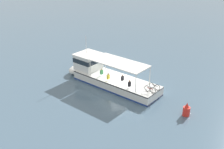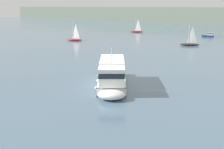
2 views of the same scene
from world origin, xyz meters
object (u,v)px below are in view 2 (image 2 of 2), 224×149
at_px(sailboat_near_port, 74,39).
at_px(ferry_main, 112,80).
at_px(sailboat_off_stern, 190,44).
at_px(motorboat_mid_channel, 209,35).
at_px(channel_buoy, 116,65).
at_px(sailboat_near_starboard, 137,31).

bearing_deg(sailboat_near_port, ferry_main, -40.05).
distance_m(ferry_main, sailboat_off_stern, 42.54).
height_order(motorboat_mid_channel, channel_buoy, channel_buoy).
relative_size(ferry_main, sailboat_near_port, 2.22).
bearing_deg(channel_buoy, motorboat_mid_channel, 95.86).
relative_size(motorboat_mid_channel, channel_buoy, 2.73).
height_order(sailboat_near_starboard, sailboat_near_port, same).
xyz_separation_m(motorboat_mid_channel, channel_buoy, (5.76, -56.16, 0.02)).
relative_size(sailboat_near_port, sailboat_off_stern, 1.00).
height_order(ferry_main, motorboat_mid_channel, ferry_main).
xyz_separation_m(ferry_main, motorboat_mid_channel, (-11.85, 64.98, -0.47)).
relative_size(sailboat_near_starboard, motorboat_mid_channel, 1.41).
bearing_deg(sailboat_near_starboard, sailboat_near_port, -88.68).
height_order(sailboat_near_port, sailboat_off_stern, same).
height_order(motorboat_mid_channel, sailboat_off_stern, sailboat_off_stern).
distance_m(motorboat_mid_channel, sailboat_off_stern, 23.53).
relative_size(motorboat_mid_channel, sailboat_near_port, 0.71).
xyz_separation_m(motorboat_mid_channel, sailboat_off_stern, (3.74, -23.23, -0.00)).
height_order(motorboat_mid_channel, sailboat_near_port, sailboat_near_port).
bearing_deg(ferry_main, sailboat_near_port, 139.95).
height_order(ferry_main, sailboat_off_stern, sailboat_off_stern).
bearing_deg(sailboat_near_starboard, sailboat_off_stern, -37.28).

